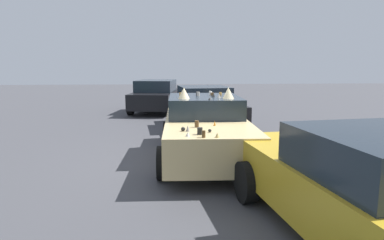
# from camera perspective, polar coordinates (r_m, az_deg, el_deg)

# --- Properties ---
(ground_plane) EXTENTS (60.00, 60.00, 0.00)m
(ground_plane) POSITION_cam_1_polar(r_m,az_deg,el_deg) (7.80, 2.21, -6.51)
(ground_plane) COLOR #47474C
(art_car_decorated) EXTENTS (4.61, 2.15, 1.65)m
(art_car_decorated) POSITION_cam_1_polar(r_m,az_deg,el_deg) (7.69, 2.21, -1.26)
(art_car_decorated) COLOR #D8BC7F
(art_car_decorated) RESTS_ON ground
(parked_sedan_behind_left) EXTENTS (4.20, 2.27, 1.41)m
(parked_sedan_behind_left) POSITION_cam_1_polar(r_m,az_deg,el_deg) (11.17, 2.29, 2.05)
(parked_sedan_behind_left) COLOR black
(parked_sedan_behind_left) RESTS_ON ground
(parked_sedan_far_left) EXTENTS (4.50, 2.53, 1.45)m
(parked_sedan_far_left) POSITION_cam_1_polar(r_m,az_deg,el_deg) (15.60, -6.02, 4.14)
(parked_sedan_far_left) COLOR black
(parked_sedan_far_left) RESTS_ON ground
(parked_sedan_near_left) EXTENTS (4.47, 2.36, 1.43)m
(parked_sedan_near_left) POSITION_cam_1_polar(r_m,az_deg,el_deg) (4.51, 26.63, -10.09)
(parked_sedan_near_left) COLOR gold
(parked_sedan_near_left) RESTS_ON ground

